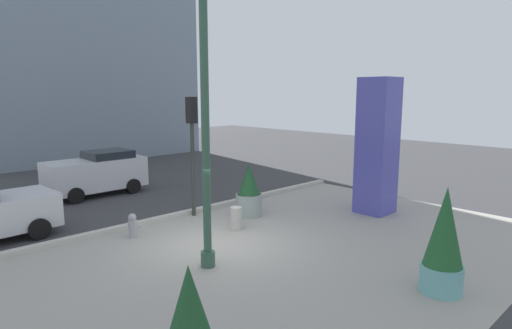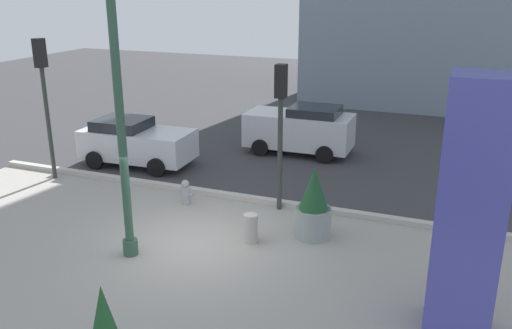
{
  "view_description": "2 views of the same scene",
  "coord_description": "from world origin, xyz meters",
  "views": [
    {
      "loc": [
        -7.36,
        -9.28,
        4.33
      ],
      "look_at": [
        2.09,
        0.52,
        2.03
      ],
      "focal_mm": 30.11,
      "sensor_mm": 36.0,
      "label": 1
    },
    {
      "loc": [
        6.01,
        -11.0,
        6.26
      ],
      "look_at": [
        1.4,
        0.73,
        2.04
      ],
      "focal_mm": 38.41,
      "sensor_mm": 36.0,
      "label": 2
    }
  ],
  "objects": [
    {
      "name": "concrete_bollard",
      "position": [
        1.3,
        0.61,
        0.38
      ],
      "size": [
        0.36,
        0.36,
        0.75
      ],
      "primitive_type": "cylinder",
      "color": "#B2ADA3",
      "rests_on": "ground_plane"
    },
    {
      "name": "ground_plane",
      "position": [
        0.0,
        4.0,
        0.0
      ],
      "size": [
        60.0,
        60.0,
        0.0
      ],
      "primitive_type": "plane",
      "color": "#38383A"
    },
    {
      "name": "traffic_light_far_side",
      "position": [
        1.28,
        2.87,
        2.85
      ],
      "size": [
        0.28,
        0.42,
        4.18
      ],
      "color": "#333833",
      "rests_on": "ground_plane"
    },
    {
      "name": "car_curb_west",
      "position": [
        -4.82,
        4.87,
        0.84
      ],
      "size": [
        4.0,
        2.17,
        1.65
      ],
      "color": "silver",
      "rests_on": "ground_plane"
    },
    {
      "name": "potted_plant_curbside",
      "position": [
        2.67,
        1.48,
        0.84
      ],
      "size": [
        0.94,
        0.94,
        1.89
      ],
      "color": "gray",
      "rests_on": "ground_plane"
    },
    {
      "name": "art_pillar_blue",
      "position": [
        6.28,
        -1.36,
        2.42
      ],
      "size": [
        1.15,
        1.15,
        4.85
      ],
      "primitive_type": "cube",
      "color": "#4C4CAD",
      "rests_on": "ground_plane"
    },
    {
      "name": "plaza_pavement",
      "position": [
        0.0,
        -2.0,
        0.0
      ],
      "size": [
        18.0,
        10.0,
        0.02
      ],
      "primitive_type": "cube",
      "color": "#9E998E",
      "rests_on": "ground_plane"
    },
    {
      "name": "curb_strip",
      "position": [
        0.0,
        3.12,
        0.08
      ],
      "size": [
        18.0,
        0.24,
        0.16
      ],
      "primitive_type": "cube",
      "color": "#B7B2A8",
      "rests_on": "ground_plane"
    },
    {
      "name": "lamp_post",
      "position": [
        -1.13,
        -1.08,
        3.29
      ],
      "size": [
        0.44,
        0.44,
        6.75
      ],
      "color": "#335642",
      "rests_on": "ground_plane"
    },
    {
      "name": "fire_hydrant",
      "position": [
        -1.42,
        2.23,
        0.37
      ],
      "size": [
        0.36,
        0.26,
        0.75
      ],
      "color": "#99999E",
      "rests_on": "ground_plane"
    },
    {
      "name": "car_far_lane",
      "position": [
        0.21,
        8.36,
        0.95
      ],
      "size": [
        4.03,
        2.03,
        1.85
      ],
      "color": "silver",
      "rests_on": "ground_plane"
    },
    {
      "name": "traffic_light_corner",
      "position": [
        -6.6,
        2.63,
        3.1
      ],
      "size": [
        0.28,
        0.42,
        4.6
      ],
      "color": "#333833",
      "rests_on": "ground_plane"
    }
  ]
}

